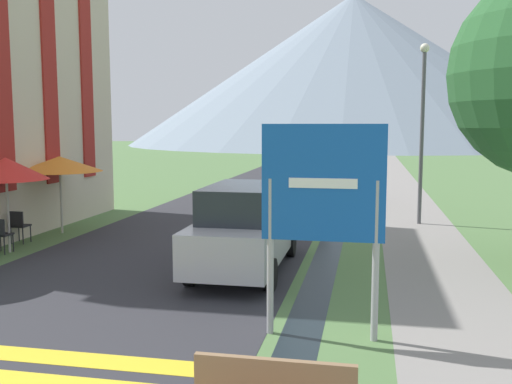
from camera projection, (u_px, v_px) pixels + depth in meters
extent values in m
plane|color=#517542|center=(315.00, 200.00, 23.28)|extent=(160.00, 160.00, 0.00)
cube|color=#2D2D33|center=(288.00, 177.00, 33.50)|extent=(6.40, 60.00, 0.01)
cube|color=gray|center=(395.00, 179.00, 32.32)|extent=(2.20, 60.00, 0.01)
cube|color=black|center=(352.00, 178.00, 32.79)|extent=(0.60, 60.00, 0.00)
cube|color=yellow|center=(13.00, 354.00, 7.60)|extent=(5.44, 0.44, 0.01)
cone|color=gray|center=(352.00, 70.00, 90.61)|extent=(70.41, 70.41, 23.49)
cube|color=maroon|center=(48.00, 40.00, 16.18)|extent=(0.06, 0.70, 8.17)
cube|color=maroon|center=(86.00, 50.00, 18.32)|extent=(0.06, 0.70, 8.17)
cylinder|color=#9E9EA3|center=(270.00, 257.00, 8.25)|extent=(0.10, 0.10, 2.29)
cylinder|color=#9E9EA3|center=(376.00, 262.00, 7.96)|extent=(0.10, 0.10, 2.29)
cube|color=#1451AD|center=(323.00, 183.00, 7.96)|extent=(1.74, 0.05, 1.65)
cube|color=white|center=(323.00, 183.00, 7.93)|extent=(0.96, 0.02, 0.14)
cube|color=#846647|center=(274.00, 380.00, 5.87)|extent=(1.70, 0.08, 0.45)
cube|color=#B2B2B7|center=(246.00, 236.00, 11.99)|extent=(1.63, 4.54, 0.84)
cube|color=#23282D|center=(243.00, 202.00, 11.68)|extent=(1.38, 2.50, 0.68)
cylinder|color=black|center=(227.00, 241.00, 13.56)|extent=(0.18, 0.60, 0.60)
cylinder|color=black|center=(291.00, 243.00, 13.26)|extent=(0.18, 0.60, 0.60)
cylinder|color=black|center=(190.00, 270.00, 10.82)|extent=(0.18, 0.60, 0.60)
cylinder|color=black|center=(271.00, 274.00, 10.52)|extent=(0.18, 0.60, 0.60)
cube|color=black|center=(311.00, 183.00, 23.07)|extent=(1.70, 4.06, 0.84)
cube|color=#23282D|center=(311.00, 164.00, 22.78)|extent=(1.44, 2.23, 0.68)
cylinder|color=black|center=(295.00, 189.00, 24.50)|extent=(0.18, 0.60, 0.60)
cylinder|color=black|center=(333.00, 190.00, 24.19)|extent=(0.18, 0.60, 0.60)
cylinder|color=black|center=(287.00, 196.00, 22.05)|extent=(0.18, 0.60, 0.60)
cylinder|color=black|center=(329.00, 197.00, 21.74)|extent=(0.18, 0.60, 0.60)
cube|color=#232328|center=(20.00, 226.00, 14.75)|extent=(0.40, 0.40, 0.04)
cube|color=#232328|center=(16.00, 219.00, 14.56)|extent=(0.40, 0.04, 0.40)
cylinder|color=#232328|center=(19.00, 233.00, 14.98)|extent=(0.03, 0.03, 0.45)
cylinder|color=#232328|center=(31.00, 233.00, 14.91)|extent=(0.03, 0.03, 0.45)
cylinder|color=#232328|center=(11.00, 235.00, 14.65)|extent=(0.03, 0.03, 0.45)
cylinder|color=#232328|center=(23.00, 236.00, 14.58)|extent=(0.03, 0.03, 0.45)
cube|color=#232328|center=(2.00, 235.00, 13.57)|extent=(0.40, 0.40, 0.04)
cylinder|color=#232328|center=(1.00, 242.00, 13.79)|extent=(0.03, 0.03, 0.45)
cylinder|color=#232328|center=(13.00, 243.00, 13.73)|extent=(0.03, 0.03, 0.45)
cylinder|color=#232328|center=(4.00, 246.00, 13.39)|extent=(0.03, 0.03, 0.45)
cylinder|color=#B7B2A8|center=(8.00, 209.00, 13.57)|extent=(0.06, 0.06, 2.12)
cone|color=red|center=(6.00, 169.00, 13.46)|extent=(1.97, 1.97, 0.53)
cylinder|color=#B7B2A8|center=(61.00, 197.00, 16.01)|extent=(0.06, 0.06, 2.07)
cone|color=orange|center=(60.00, 164.00, 15.90)|extent=(2.35, 2.35, 0.42)
cylinder|color=#515156|center=(422.00, 139.00, 17.38)|extent=(0.12, 0.12, 5.22)
sphere|color=silver|center=(425.00, 48.00, 17.06)|extent=(0.28, 0.28, 0.28)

